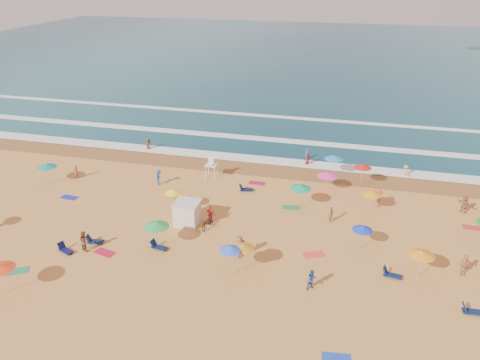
# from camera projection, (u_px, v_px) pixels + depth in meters

# --- Properties ---
(ground) EXTENTS (220.00, 220.00, 0.00)m
(ground) POSITION_uv_depth(u_px,v_px,m) (255.00, 227.00, 41.23)
(ground) COLOR gold
(ground) RESTS_ON ground
(ocean) EXTENTS (220.00, 140.00, 0.18)m
(ocean) POSITION_uv_depth(u_px,v_px,m) (328.00, 56.00, 115.01)
(ocean) COLOR #0C4756
(ocean) RESTS_ON ground
(wet_sand) EXTENTS (220.00, 220.00, 0.00)m
(wet_sand) POSITION_uv_depth(u_px,v_px,m) (279.00, 171.00, 52.21)
(wet_sand) COLOR olive
(wet_sand) RESTS_ON ground
(surf_foam) EXTENTS (200.00, 18.70, 0.05)m
(surf_foam) POSITION_uv_depth(u_px,v_px,m) (290.00, 143.00, 59.91)
(surf_foam) COLOR white
(surf_foam) RESTS_ON ground
(cabana) EXTENTS (2.00, 2.00, 2.00)m
(cabana) POSITION_uv_depth(u_px,v_px,m) (187.00, 214.00, 41.32)
(cabana) COLOR silver
(cabana) RESTS_ON ground
(cabana_roof) EXTENTS (2.20, 2.20, 0.12)m
(cabana_roof) POSITION_uv_depth(u_px,v_px,m) (187.00, 203.00, 40.87)
(cabana_roof) COLOR silver
(cabana_roof) RESTS_ON cabana
(bicycle) EXTENTS (0.94, 1.97, 0.99)m
(bicycle) POSITION_uv_depth(u_px,v_px,m) (207.00, 223.00, 40.85)
(bicycle) COLOR black
(bicycle) RESTS_ON ground
(lifeguard_stand) EXTENTS (1.20, 1.20, 2.10)m
(lifeguard_stand) POSITION_uv_depth(u_px,v_px,m) (211.00, 169.00, 50.07)
(lifeguard_stand) COLOR white
(lifeguard_stand) RESTS_ON ground
(beach_umbrellas) EXTENTS (44.07, 27.59, 0.82)m
(beach_umbrellas) POSITION_uv_depth(u_px,v_px,m) (261.00, 202.00, 40.81)
(beach_umbrellas) COLOR green
(beach_umbrellas) RESTS_ON ground
(loungers) EXTENTS (47.70, 15.30, 0.34)m
(loungers) POSITION_uv_depth(u_px,v_px,m) (319.00, 249.00, 37.75)
(loungers) COLOR #101D51
(loungers) RESTS_ON ground
(towels) EXTENTS (39.43, 23.36, 0.03)m
(towels) POSITION_uv_depth(u_px,v_px,m) (247.00, 236.00, 39.74)
(towels) COLOR #B81734
(towels) RESTS_ON ground
(beachgoers) EXTENTS (42.56, 24.77, 2.13)m
(beachgoers) POSITION_uv_depth(u_px,v_px,m) (267.00, 202.00, 43.77)
(beachgoers) COLOR tan
(beachgoers) RESTS_ON ground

